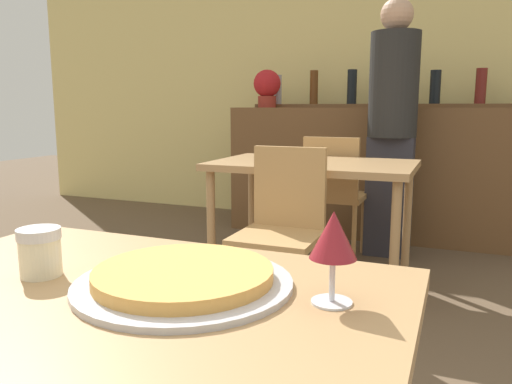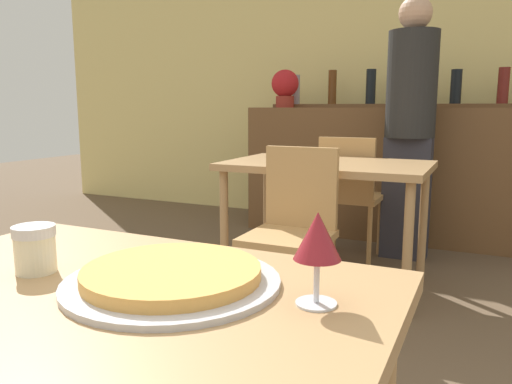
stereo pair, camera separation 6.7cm
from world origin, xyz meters
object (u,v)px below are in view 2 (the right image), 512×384
chair_far_side_front (294,222)px  person_standing (410,120)px  potted_plant (285,86)px  wine_glass (318,239)px  pizza_tray (172,277)px  cheese_shaker (35,249)px  chair_far_side_back (349,190)px

chair_far_side_front → person_standing: bearing=75.7°
potted_plant → chair_far_side_front: bearing=-66.8°
person_standing → wine_glass: size_ratio=11.37×
pizza_tray → wine_glass: wine_glass is taller
chair_far_side_front → wine_glass: 1.67m
pizza_tray → cheese_shaker: 0.30m
pizza_tray → chair_far_side_front: bearing=102.5°
chair_far_side_back → pizza_tray: size_ratio=2.17×
chair_far_side_front → person_standing: size_ratio=0.48×
chair_far_side_back → person_standing: (0.34, 0.27, 0.48)m
chair_far_side_front → cheese_shaker: (0.05, -1.59, 0.28)m
chair_far_side_front → cheese_shaker: chair_far_side_front is taller
potted_plant → pizza_tray: bearing=-71.5°
cheese_shaker → person_standing: size_ratio=0.05×
pizza_tray → wine_glass: size_ratio=2.54×
person_standing → wine_glass: 2.88m
person_standing → chair_far_side_front: bearing=-104.3°
chair_far_side_back → potted_plant: potted_plant is taller
person_standing → potted_plant: 1.29m
pizza_tray → person_standing: 2.90m
cheese_shaker → wine_glass: 0.57m
chair_far_side_back → potted_plant: (-0.81, 0.80, 0.74)m
cheese_shaker → potted_plant: bearing=103.9°
chair_far_side_front → potted_plant: bearing=113.2°
chair_far_side_front → cheese_shaker: 1.62m
chair_far_side_back → potted_plant: size_ratio=2.67×
pizza_tray → chair_far_side_back: bearing=97.4°
chair_far_side_front → person_standing: person_standing is taller
cheese_shaker → potted_plant: 3.61m
person_standing → wine_glass: bearing=-84.7°
cheese_shaker → potted_plant: potted_plant is taller
wine_glass → chair_far_side_back: bearing=103.3°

